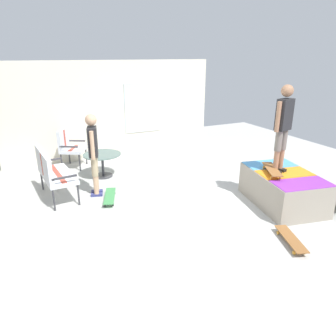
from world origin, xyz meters
TOP-DOWN VIEW (x-y plane):
  - ground_plane at (0.00, 0.00)m, footprint 12.00×12.00m
  - house_facade at (3.80, 0.49)m, footprint 0.23×6.00m
  - skate_ramp at (-0.77, -1.64)m, footprint 1.95×2.21m
  - patio_bench at (1.46, 2.46)m, footprint 1.30×0.67m
  - patio_chair_near_house at (3.28, 1.84)m, footprint 0.81×0.78m
  - patio_table at (2.24, 1.23)m, footprint 0.90×0.90m
  - person_watching at (1.26, 1.62)m, footprint 0.47×0.31m
  - person_skater at (-0.64, -1.52)m, footprint 0.30×0.47m
  - skateboard_by_bench at (0.87, 1.44)m, footprint 0.82×0.45m
  - skateboard_spare at (-1.90, -0.71)m, footprint 0.82×0.46m
  - skateboard_on_ramp at (-0.69, -1.34)m, footprint 0.80×0.55m

SIDE VIEW (x-z plane):
  - ground_plane at x=0.00m, z-range -0.10..0.00m
  - skateboard_by_bench at x=0.87m, z-range 0.03..0.14m
  - skateboard_spare at x=-1.90m, z-range 0.03..0.14m
  - skate_ramp at x=-0.77m, z-range 0.00..0.66m
  - patio_table at x=2.24m, z-range 0.12..0.69m
  - patio_chair_near_house at x=3.28m, z-range 0.10..1.12m
  - patio_bench at x=1.46m, z-range 0.11..1.13m
  - skateboard_on_ramp at x=-0.69m, z-range 0.69..0.80m
  - person_watching at x=1.26m, z-range 0.15..1.86m
  - house_facade at x=3.80m, z-range 0.00..2.67m
  - person_skater at x=-0.64m, z-range 0.79..2.45m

